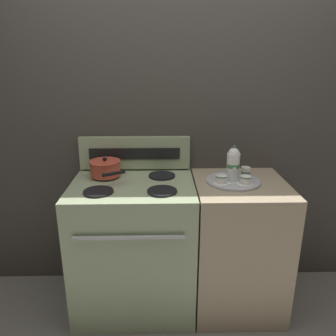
{
  "coord_description": "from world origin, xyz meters",
  "views": [
    {
      "loc": [
        -0.12,
        -1.97,
        1.68
      ],
      "look_at": [
        -0.07,
        0.08,
        1.0
      ],
      "focal_mm": 35.0,
      "sensor_mm": 36.0,
      "label": 1
    }
  ],
  "objects_px": {
    "teapot": "(233,164)",
    "saucepan": "(105,168)",
    "teacup_right": "(221,179)",
    "serving_tray": "(233,181)",
    "stove": "(135,246)",
    "teacup_left": "(245,180)",
    "creamer_jug": "(245,172)"
  },
  "relations": [
    {
      "from": "saucepan",
      "to": "teacup_left",
      "type": "height_order",
      "value": "saucepan"
    },
    {
      "from": "saucepan",
      "to": "teacup_right",
      "type": "bearing_deg",
      "value": -12.98
    },
    {
      "from": "creamer_jug",
      "to": "teacup_left",
      "type": "bearing_deg",
      "value": -103.82
    },
    {
      "from": "creamer_jug",
      "to": "serving_tray",
      "type": "bearing_deg",
      "value": -146.94
    },
    {
      "from": "teapot",
      "to": "creamer_jug",
      "type": "bearing_deg",
      "value": 29.01
    },
    {
      "from": "stove",
      "to": "teacup_right",
      "type": "distance_m",
      "value": 0.76
    },
    {
      "from": "serving_tray",
      "to": "saucepan",
      "type": "bearing_deg",
      "value": 172.3
    },
    {
      "from": "teacup_right",
      "to": "teapot",
      "type": "bearing_deg",
      "value": 38.47
    },
    {
      "from": "teacup_left",
      "to": "teacup_right",
      "type": "xyz_separation_m",
      "value": [
        -0.15,
        0.02,
        0.0
      ]
    },
    {
      "from": "stove",
      "to": "teacup_right",
      "type": "relative_size",
      "value": 8.28
    },
    {
      "from": "stove",
      "to": "teapot",
      "type": "bearing_deg",
      "value": 2.46
    },
    {
      "from": "teapot",
      "to": "creamer_jug",
      "type": "height_order",
      "value": "teapot"
    },
    {
      "from": "stove",
      "to": "teacup_right",
      "type": "xyz_separation_m",
      "value": [
        0.57,
        -0.04,
        0.5
      ]
    },
    {
      "from": "teapot",
      "to": "saucepan",
      "type": "bearing_deg",
      "value": 172.68
    },
    {
      "from": "stove",
      "to": "serving_tray",
      "type": "xyz_separation_m",
      "value": [
        0.66,
        0.02,
        0.46
      ]
    },
    {
      "from": "stove",
      "to": "saucepan",
      "type": "xyz_separation_m",
      "value": [
        -0.19,
        0.14,
        0.52
      ]
    },
    {
      "from": "saucepan",
      "to": "teacup_right",
      "type": "xyz_separation_m",
      "value": [
        0.76,
        -0.17,
        -0.02
      ]
    },
    {
      "from": "teacup_right",
      "to": "saucepan",
      "type": "bearing_deg",
      "value": 167.02
    },
    {
      "from": "teapot",
      "to": "teacup_right",
      "type": "xyz_separation_m",
      "value": [
        -0.08,
        -0.07,
        -0.08
      ]
    },
    {
      "from": "teacup_left",
      "to": "creamer_jug",
      "type": "distance_m",
      "value": 0.14
    },
    {
      "from": "teacup_left",
      "to": "creamer_jug",
      "type": "xyz_separation_m",
      "value": [
        0.03,
        0.14,
        0.01
      ]
    },
    {
      "from": "saucepan",
      "to": "teacup_right",
      "type": "distance_m",
      "value": 0.78
    },
    {
      "from": "saucepan",
      "to": "teacup_left",
      "type": "distance_m",
      "value": 0.93
    },
    {
      "from": "saucepan",
      "to": "teapot",
      "type": "relative_size",
      "value": 1.31
    },
    {
      "from": "serving_tray",
      "to": "creamer_jug",
      "type": "bearing_deg",
      "value": 33.06
    },
    {
      "from": "serving_tray",
      "to": "teacup_right",
      "type": "height_order",
      "value": "teacup_right"
    },
    {
      "from": "teapot",
      "to": "teacup_right",
      "type": "bearing_deg",
      "value": -141.53
    },
    {
      "from": "stove",
      "to": "teapot",
      "type": "height_order",
      "value": "teapot"
    },
    {
      "from": "saucepan",
      "to": "teapot",
      "type": "height_order",
      "value": "teapot"
    },
    {
      "from": "teapot",
      "to": "creamer_jug",
      "type": "distance_m",
      "value": 0.14
    },
    {
      "from": "stove",
      "to": "teacup_right",
      "type": "height_order",
      "value": "teacup_right"
    },
    {
      "from": "serving_tray",
      "to": "stove",
      "type": "bearing_deg",
      "value": -178.12
    }
  ]
}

